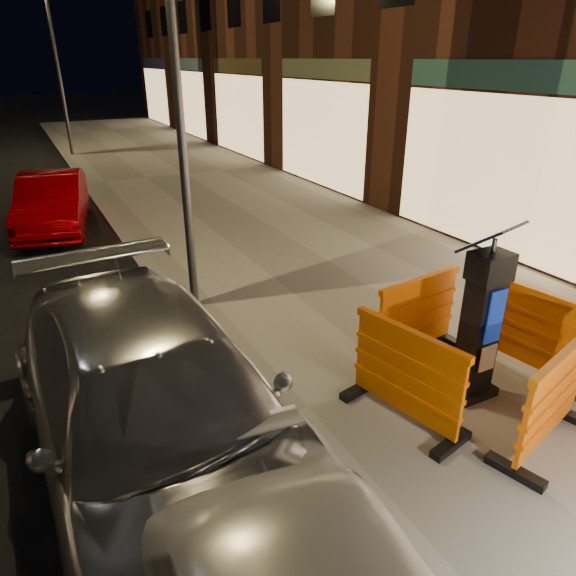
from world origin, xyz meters
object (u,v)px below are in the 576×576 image
barrier_back (417,317)px  car_silver (166,473)px  barrier_bldgside (535,333)px  parking_kiosk (481,319)px  barrier_front (553,400)px  barrier_kerbside (406,376)px  car_red (58,229)px

barrier_back → car_silver: size_ratio=0.26×
barrier_back → barrier_bldgside: size_ratio=1.00×
barrier_back → parking_kiosk: bearing=-97.6°
barrier_back → car_silver: 3.40m
parking_kiosk → barrier_front: size_ratio=1.40×
barrier_front → barrier_kerbside: (-0.95, 0.95, 0.00)m
barrier_bldgside → barrier_kerbside: bearing=81.4°
barrier_front → barrier_bldgside: same height
car_red → car_silver: bearing=-79.0°
barrier_back → car_red: barrier_back is taller
barrier_kerbside → barrier_bldgside: 1.90m
barrier_bldgside → car_silver: 4.35m
parking_kiosk → barrier_kerbside: size_ratio=1.40×
parking_kiosk → barrier_back: parking_kiosk is taller
parking_kiosk → barrier_back: bearing=79.4°
barrier_kerbside → barrier_bldgside: (1.90, 0.00, 0.00)m
barrier_bldgside → car_red: barrier_bldgside is taller
parking_kiosk → barrier_front: (0.00, -0.95, -0.41)m
car_silver → barrier_bldgside: bearing=-9.0°
parking_kiosk → car_silver: parking_kiosk is taller
barrier_back → car_red: size_ratio=0.36×
car_red → barrier_front: bearing=-61.1°
barrier_bldgside → car_silver: barrier_bldgside is taller
car_silver → barrier_back: bearing=5.3°
car_red → parking_kiosk: bearing=-59.3°
barrier_front → barrier_back: 1.90m
barrier_bldgside → car_silver: size_ratio=0.26×
barrier_front → barrier_bldgside: 1.34m
parking_kiosk → car_red: bearing=100.1°
barrier_back → barrier_bldgside: bearing=-52.6°
barrier_front → barrier_back: size_ratio=1.00×
barrier_front → car_red: barrier_front is taller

